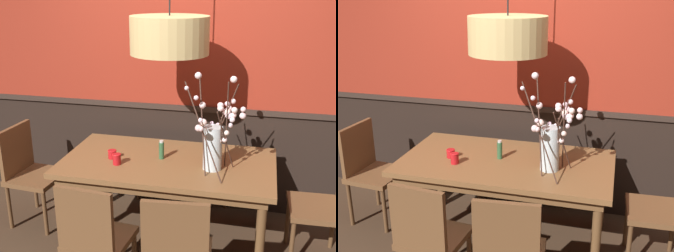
# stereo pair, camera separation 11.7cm
# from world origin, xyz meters

# --- Properties ---
(ground_plane) EXTENTS (24.00, 24.00, 0.00)m
(ground_plane) POSITION_xyz_m (0.00, 0.00, 0.00)
(ground_plane) COLOR #422D1E
(back_wall) EXTENTS (4.38, 0.14, 2.98)m
(back_wall) POSITION_xyz_m (0.00, 0.71, 1.48)
(back_wall) COLOR black
(back_wall) RESTS_ON ground
(dining_table) EXTENTS (1.73, 0.94, 0.73)m
(dining_table) POSITION_xyz_m (0.00, 0.00, 0.65)
(dining_table) COLOR brown
(dining_table) RESTS_ON ground
(chair_near_side_left) EXTENTS (0.44, 0.44, 0.93)m
(chair_near_side_left) POSITION_xyz_m (-0.29, -0.88, 0.53)
(chair_near_side_left) COLOR brown
(chair_near_side_left) RESTS_ON ground
(chair_far_side_left) EXTENTS (0.46, 0.44, 0.93)m
(chair_far_side_left) POSITION_xyz_m (-0.25, 0.86, 0.53)
(chair_far_side_left) COLOR brown
(chair_far_side_left) RESTS_ON ground
(chair_far_side_right) EXTENTS (0.48, 0.45, 0.92)m
(chair_far_side_right) POSITION_xyz_m (0.22, 0.86, 0.51)
(chair_far_side_right) COLOR brown
(chair_far_side_right) RESTS_ON ground
(chair_head_east_end) EXTENTS (0.44, 0.46, 0.94)m
(chair_head_east_end) POSITION_xyz_m (1.26, -0.02, 0.53)
(chair_head_east_end) COLOR brown
(chair_head_east_end) RESTS_ON ground
(chair_head_west_end) EXTENTS (0.46, 0.48, 0.91)m
(chair_head_west_end) POSITION_xyz_m (-1.30, 0.01, 0.51)
(chair_head_west_end) COLOR brown
(chair_head_west_end) RESTS_ON ground
(vase_with_blossoms) EXTENTS (0.46, 0.53, 0.78)m
(vase_with_blossoms) POSITION_xyz_m (0.38, -0.08, 0.96)
(vase_with_blossoms) COLOR silver
(vase_with_blossoms) RESTS_ON dining_table
(candle_holder_nearer_center) EXTENTS (0.07, 0.07, 0.07)m
(candle_holder_nearer_center) POSITION_xyz_m (-0.46, -0.06, 0.77)
(candle_holder_nearer_center) COLOR red
(candle_holder_nearer_center) RESTS_ON dining_table
(candle_holder_nearer_edge) EXTENTS (0.07, 0.07, 0.09)m
(candle_holder_nearer_edge) POSITION_xyz_m (-0.38, -0.17, 0.78)
(candle_holder_nearer_edge) COLOR red
(candle_holder_nearer_edge) RESTS_ON dining_table
(condiment_bottle) EXTENTS (0.04, 0.04, 0.16)m
(condiment_bottle) POSITION_xyz_m (-0.06, 0.03, 0.81)
(condiment_bottle) COLOR #2D5633
(condiment_bottle) RESTS_ON dining_table
(pendant_lamp) EXTENTS (0.60, 0.60, 1.39)m
(pendant_lamp) POSITION_xyz_m (0.00, 0.05, 1.74)
(pendant_lamp) COLOR tan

